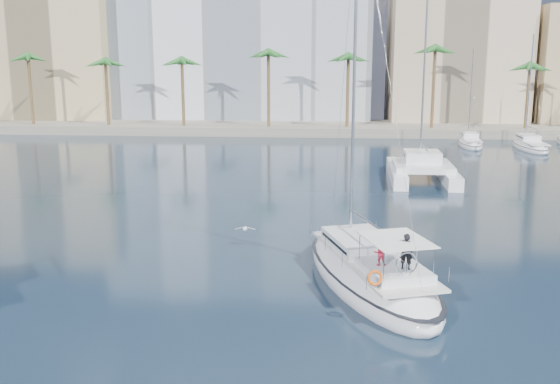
{
  "coord_description": "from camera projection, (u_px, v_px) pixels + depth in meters",
  "views": [
    {
      "loc": [
        3.11,
        -30.0,
        10.23
      ],
      "look_at": [
        0.52,
        1.5,
        3.55
      ],
      "focal_mm": 40.0,
      "sensor_mm": 36.0,
      "label": 1
    }
  ],
  "objects": [
    {
      "name": "building_beige",
      "position": [
        455.0,
        62.0,
        96.04
      ],
      "size": [
        20.0,
        14.0,
        20.0
      ],
      "primitive_type": "cube",
      "color": "#C7B08F",
      "rests_on": "ground"
    },
    {
      "name": "main_sloop",
      "position": [
        369.0,
        273.0,
        28.91
      ],
      "size": [
        7.82,
        13.35,
        18.88
      ],
      "rotation": [
        0.0,
        0.0,
        0.32
      ],
      "color": "white",
      "rests_on": "ground"
    },
    {
      "name": "moored_yacht_a",
      "position": [
        470.0,
        146.0,
        75.84
      ],
      "size": [
        3.37,
        9.52,
        11.9
      ],
      "primitive_type": null,
      "rotation": [
        0.0,
        0.0,
        -0.07
      ],
      "color": "white",
      "rests_on": "ground"
    },
    {
      "name": "seagull",
      "position": [
        245.0,
        229.0,
        34.79
      ],
      "size": [
        1.17,
        0.5,
        0.22
      ],
      "color": "silver",
      "rests_on": "ground"
    },
    {
      "name": "palm_left",
      "position": [
        68.0,
        60.0,
        87.79
      ],
      "size": [
        3.6,
        3.6,
        12.3
      ],
      "color": "brown",
      "rests_on": "ground"
    },
    {
      "name": "building_tan_left",
      "position": [
        51.0,
        56.0,
        99.98
      ],
      "size": [
        22.0,
        14.0,
        22.0
      ],
      "primitive_type": "cube",
      "color": "tan",
      "rests_on": "ground"
    },
    {
      "name": "building_modern",
      "position": [
        239.0,
        37.0,
        100.86
      ],
      "size": [
        42.0,
        16.0,
        28.0
      ],
      "primitive_type": "cube",
      "color": "silver",
      "rests_on": "ground"
    },
    {
      "name": "moored_yacht_b",
      "position": [
        530.0,
        149.0,
        73.37
      ],
      "size": [
        3.32,
        10.83,
        13.72
      ],
      "primitive_type": null,
      "rotation": [
        0.0,
        0.0,
        -0.02
      ],
      "color": "white",
      "rests_on": "ground"
    },
    {
      "name": "quay",
      "position": [
        310.0,
        128.0,
        90.97
      ],
      "size": [
        120.0,
        14.0,
        1.2
      ],
      "primitive_type": "cube",
      "color": "gray",
      "rests_on": "ground"
    },
    {
      "name": "palm_centre",
      "position": [
        309.0,
        60.0,
        85.07
      ],
      "size": [
        3.6,
        3.6,
        12.3
      ],
      "color": "brown",
      "rests_on": "ground"
    },
    {
      "name": "catamaran",
      "position": [
        422.0,
        167.0,
        54.37
      ],
      "size": [
        5.84,
        11.14,
        16.12
      ],
      "rotation": [
        0.0,
        0.0,
        -0.03
      ],
      "color": "white",
      "rests_on": "ground"
    },
    {
      "name": "ground",
      "position": [
        267.0,
        266.0,
        31.61
      ],
      "size": [
        160.0,
        160.0,
        0.0
      ],
      "primitive_type": "plane",
      "color": "black",
      "rests_on": "ground"
    }
  ]
}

